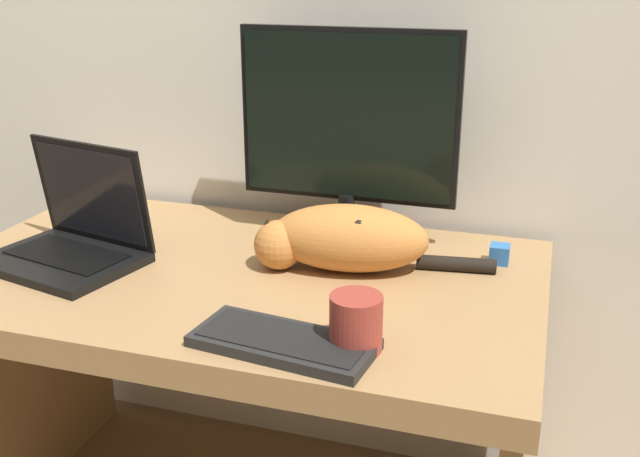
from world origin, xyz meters
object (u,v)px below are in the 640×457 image
(external_keyboard, at_px, (284,342))
(coffee_mug, at_px, (356,323))
(monitor, at_px, (348,131))
(laptop, at_px, (72,239))
(cat, at_px, (343,237))

(external_keyboard, xyz_separation_m, coffee_mug, (0.12, 0.03, 0.04))
(monitor, relative_size, external_keyboard, 1.54)
(laptop, xyz_separation_m, coffee_mug, (0.71, -0.20, -0.00))
(monitor, relative_size, coffee_mug, 5.10)
(external_keyboard, bearing_deg, laptop, 165.21)
(monitor, height_order, external_keyboard, monitor)
(external_keyboard, distance_m, coffee_mug, 0.13)
(coffee_mug, bearing_deg, laptop, 164.14)
(cat, height_order, coffee_mug, cat)
(monitor, xyz_separation_m, laptop, (-0.55, -0.32, -0.21))
(laptop, relative_size, coffee_mug, 3.68)
(laptop, relative_size, external_keyboard, 1.11)
(laptop, bearing_deg, external_keyboard, -8.87)
(monitor, xyz_separation_m, cat, (0.04, -0.19, -0.19))
(laptop, bearing_deg, coffee_mug, -2.93)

